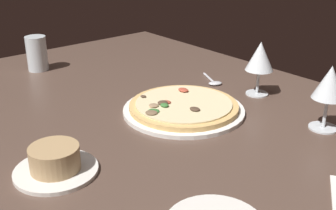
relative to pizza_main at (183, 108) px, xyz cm
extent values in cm
cube|color=brown|center=(1.15, 9.21, -3.22)|extent=(150.00, 110.00, 4.00)
cylinder|color=white|center=(-0.03, -0.06, -0.72)|extent=(30.32, 30.32, 1.00)
cylinder|color=tan|center=(-0.03, -0.06, 0.38)|extent=(27.21, 27.21, 1.20)
cylinder|color=beige|center=(-0.03, -0.06, 1.18)|extent=(24.04, 24.04, 0.40)
ellipsoid|color=#AD4733|center=(5.81, -5.12, 1.77)|extent=(3.04, 2.29, 0.78)
ellipsoid|color=#4C3828|center=(-5.18, 1.08, 1.66)|extent=(2.72, 2.17, 0.56)
ellipsoid|color=brown|center=(-0.09, 10.17, 1.63)|extent=(2.88, 2.84, 0.49)
ellipsoid|color=#AD4733|center=(2.56, 3.22, 1.60)|extent=(2.24, 1.70, 0.44)
ellipsoid|color=#387033|center=(0.34, 8.94, 1.58)|extent=(2.82, 2.74, 0.41)
ellipsoid|color=#387033|center=(1.21, 5.22, 1.75)|extent=(2.25, 1.87, 0.74)
ellipsoid|color=#4C3828|center=(2.52, 4.59, 1.77)|extent=(2.58, 2.55, 0.77)
ellipsoid|color=#937556|center=(2.89, 7.18, 1.65)|extent=(2.39, 2.28, 0.53)
ellipsoid|color=#4C3828|center=(9.34, 5.47, 1.59)|extent=(1.67, 1.39, 0.42)
cylinder|color=silver|center=(-5.46, 37.26, -0.82)|extent=(15.87, 15.87, 0.80)
cylinder|color=tan|center=(-5.46, 37.26, 1.91)|extent=(9.42, 9.42, 4.66)
cylinder|color=silver|center=(-4.04, -23.69, -1.02)|extent=(6.15, 6.15, 0.40)
cylinder|color=silver|center=(-4.04, -23.69, 2.51)|extent=(0.80, 0.80, 6.66)
cone|color=silver|center=(-4.04, -23.69, 9.74)|extent=(7.56, 7.56, 7.81)
cone|color=#5B0F19|center=(-4.04, -23.69, 7.83)|extent=(3.48, 3.48, 4.00)
cylinder|color=silver|center=(-27.58, -18.37, -1.02)|extent=(6.56, 6.56, 0.40)
cylinder|color=silver|center=(-27.58, -18.37, 2.75)|extent=(0.80, 0.80, 7.13)
cone|color=silver|center=(-27.58, -18.37, 10.09)|extent=(7.32, 7.32, 7.56)
cone|color=#5B0F19|center=(-27.58, -18.37, 8.14)|extent=(3.17, 3.17, 3.64)
cylinder|color=silver|center=(55.20, 13.25, 4.27)|extent=(6.48, 6.48, 10.98)
cylinder|color=silver|center=(55.20, 13.25, 1.72)|extent=(5.96, 5.96, 5.87)
ellipsoid|color=silver|center=(8.65, -20.31, -0.72)|extent=(4.23, 4.81, 1.00)
cylinder|color=silver|center=(12.97, -22.32, -0.87)|extent=(8.93, 4.65, 0.70)
camera|label=1|loc=(-71.70, 65.38, 41.86)|focal=45.34mm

